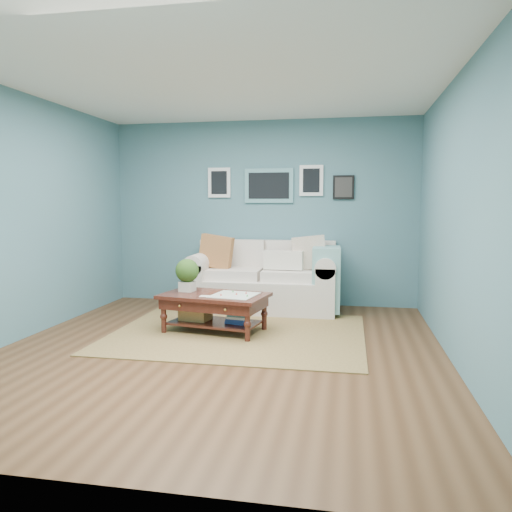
# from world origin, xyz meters

# --- Properties ---
(room_shell) EXTENTS (5.00, 5.02, 2.70)m
(room_shell) POSITION_xyz_m (0.00, 0.06, 1.36)
(room_shell) COLOR brown
(room_shell) RESTS_ON ground
(area_rug) EXTENTS (2.85, 2.28, 0.01)m
(area_rug) POSITION_xyz_m (0.04, 0.65, 0.01)
(area_rug) COLOR brown
(area_rug) RESTS_ON ground
(loveseat) EXTENTS (2.08, 0.95, 1.07)m
(loveseat) POSITION_xyz_m (0.19, 2.03, 0.44)
(loveseat) COLOR silver
(loveseat) RESTS_ON ground
(coffee_table) EXTENTS (1.30, 0.89, 0.84)m
(coffee_table) POSITION_xyz_m (-0.30, 0.71, 0.37)
(coffee_table) COLOR black
(coffee_table) RESTS_ON ground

